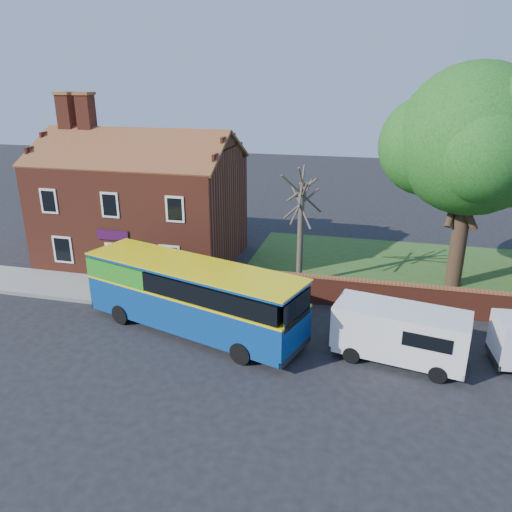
# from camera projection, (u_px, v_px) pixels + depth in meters

# --- Properties ---
(ground) EXTENTS (120.00, 120.00, 0.00)m
(ground) POSITION_uv_depth(u_px,v_px,m) (178.00, 358.00, 21.74)
(ground) COLOR black
(ground) RESTS_ON ground
(pavement) EXTENTS (18.00, 3.50, 0.12)m
(pavement) POSITION_uv_depth(u_px,v_px,m) (102.00, 289.00, 28.55)
(pavement) COLOR gray
(pavement) RESTS_ON ground
(kerb) EXTENTS (18.00, 0.15, 0.14)m
(kerb) POSITION_uv_depth(u_px,v_px,m) (86.00, 302.00, 26.95)
(kerb) COLOR slate
(kerb) RESTS_ON ground
(grass_strip) EXTENTS (26.00, 12.00, 0.04)m
(grass_strip) POSITION_uv_depth(u_px,v_px,m) (456.00, 275.00, 30.67)
(grass_strip) COLOR #426B28
(grass_strip) RESTS_ON ground
(shop_building) EXTENTS (12.30, 8.13, 10.50)m
(shop_building) POSITION_uv_depth(u_px,v_px,m) (142.00, 208.00, 32.67)
(shop_building) COLOR maroon
(shop_building) RESTS_ON ground
(boundary_wall) EXTENTS (22.00, 0.38, 1.60)m
(boundary_wall) POSITION_uv_depth(u_px,v_px,m) (474.00, 304.00, 24.92)
(boundary_wall) COLOR maroon
(boundary_wall) RESTS_ON ground
(bus) EXTENTS (11.40, 5.98, 3.37)m
(bus) POSITION_uv_depth(u_px,v_px,m) (187.00, 293.00, 23.61)
(bus) COLOR navy
(bus) RESTS_ON ground
(van_near) EXTENTS (5.81, 3.20, 2.41)m
(van_near) POSITION_uv_depth(u_px,v_px,m) (400.00, 332.00, 21.12)
(van_near) COLOR white
(van_near) RESTS_ON ground
(large_tree) EXTENTS (10.17, 8.04, 12.40)m
(large_tree) POSITION_uv_depth(u_px,v_px,m) (474.00, 144.00, 26.71)
(large_tree) COLOR black
(large_tree) RESTS_ON ground
(bare_tree) EXTENTS (2.48, 2.95, 6.60)m
(bare_tree) POSITION_uv_depth(u_px,v_px,m) (301.00, 229.00, 28.36)
(bare_tree) COLOR #4C4238
(bare_tree) RESTS_ON ground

